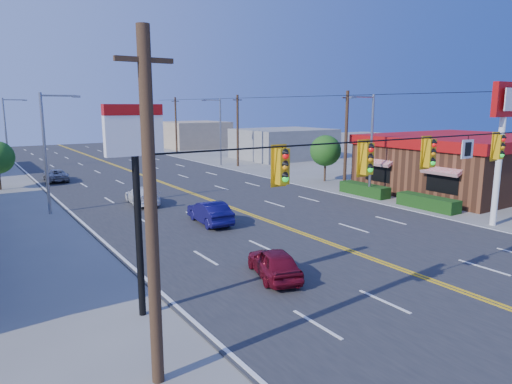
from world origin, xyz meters
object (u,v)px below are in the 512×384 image
kfc_pylon (502,125)px  car_silver (56,176)px  signal_span (446,165)px  car_blue (210,213)px  car_white (142,196)px  kfc (461,163)px  car_magenta (274,264)px  pizza_hut_sign (135,167)px

kfc_pylon → car_silver: kfc_pylon is taller
signal_span → car_blue: size_ratio=5.79×
car_white → car_silver: car_white is taller
kfc → kfc_pylon: 12.52m
kfc_pylon → car_blue: 18.07m
car_magenta → kfc: bearing=-146.0°
car_blue → car_silver: 22.69m
kfc → car_blue: 23.32m
kfc → car_white: kfc is taller
car_silver → car_magenta: bearing=98.8°
kfc → car_magenta: bearing=-162.8°
kfc_pylon → pizza_hut_sign: size_ratio=1.24×
signal_span → car_magenta: signal_span is taller
kfc → car_blue: (-23.20, 1.65, -1.69)m
signal_span → pizza_hut_sign: signal_span is taller
car_white → car_silver: 14.87m
kfc_pylon → car_magenta: 17.09m
kfc → car_white: bearing=159.4°
kfc → pizza_hut_sign: pizza_hut_sign is taller
pizza_hut_sign → car_white: pizza_hut_sign is taller
car_magenta → pizza_hut_sign: bearing=19.1°
pizza_hut_sign → car_blue: size_ratio=1.63×
kfc → car_white: (-24.73, 9.32, -1.73)m
pizza_hut_sign → car_silver: size_ratio=1.62×
car_white → car_silver: (-3.36, 14.49, -0.06)m
car_magenta → signal_span: bearing=157.2°
kfc_pylon → car_magenta: kfc_pylon is taller
signal_span → car_magenta: bearing=140.3°
kfc_pylon → car_magenta: bearing=179.2°
car_magenta → kfc_pylon: bearing=-164.0°
signal_span → car_magenta: 7.87m
signal_span → car_silver: 36.95m
kfc → car_silver: bearing=139.7°
kfc → signal_span: bearing=-149.1°
signal_span → kfc: signal_span is taller
signal_span → car_magenta: (-5.09, 4.23, -4.25)m
pizza_hut_sign → car_blue: pizza_hut_sign is taller
car_magenta → car_silver: car_magenta is taller
kfc → car_silver: 36.86m
kfc → car_white: 26.48m
pizza_hut_sign → kfc_pylon: bearing=0.0°
kfc_pylon → car_blue: kfc_pylon is taller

